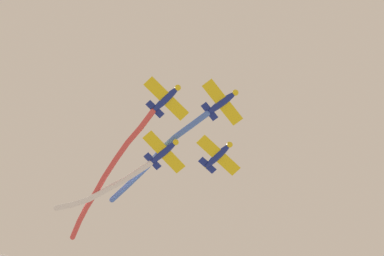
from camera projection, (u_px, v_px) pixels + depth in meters
The scene contains 7 objects.
airplane_lead at pixel (222, 102), 80.12m from camera, with size 5.92×7.85×1.94m.
smoke_trail_lead at pixel (156, 158), 84.89m from camera, with size 22.89×1.64×4.39m.
airplane_left_wing at pixel (218, 155), 82.45m from camera, with size 5.72×7.70×1.94m.
airplane_right_wing at pixel (166, 99), 80.25m from camera, with size 5.78×7.74×1.94m.
smoke_trail_right_wing at pixel (107, 176), 85.13m from camera, with size 26.47×5.94×2.61m.
airplane_slot at pixel (164, 152), 82.49m from camera, with size 5.85×7.80×1.94m.
smoke_trail_slot at pixel (104, 189), 85.26m from camera, with size 17.28×6.37×2.13m.
Camera 1 is at (-17.03, 18.09, 3.77)m, focal length 51.37 mm.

